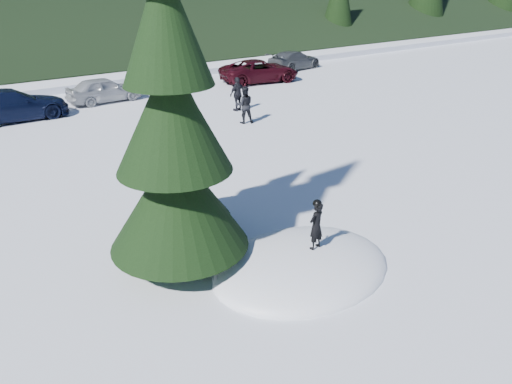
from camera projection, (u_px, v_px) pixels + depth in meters
ground at (301, 268)px, 11.75m from camera, size 200.00×200.00×0.00m
snow_mound at (301, 268)px, 11.75m from camera, size 4.48×3.52×0.96m
spruce_tall at (173, 130)px, 10.57m from camera, size 3.20×3.20×8.60m
spruce_short at (186, 157)px, 12.63m from camera, size 2.20×2.20×5.37m
child_skier at (316, 226)px, 11.44m from camera, size 0.47×0.35×1.17m
adult_0 at (244, 105)px, 22.73m from camera, size 1.01×0.92×1.68m
adult_1 at (238, 94)px, 24.77m from camera, size 1.03×0.54×1.68m
car_3 at (11, 105)px, 23.15m from camera, size 5.09×2.09×1.47m
car_4 at (104, 90)px, 26.53m from camera, size 3.96×1.74×1.33m
car_5 at (173, 77)px, 29.76m from camera, size 4.11×2.28×1.28m
car_6 at (260, 71)px, 31.37m from camera, size 5.34×3.13×1.39m
car_7 at (294, 60)px, 35.52m from camera, size 4.68×2.53×1.29m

